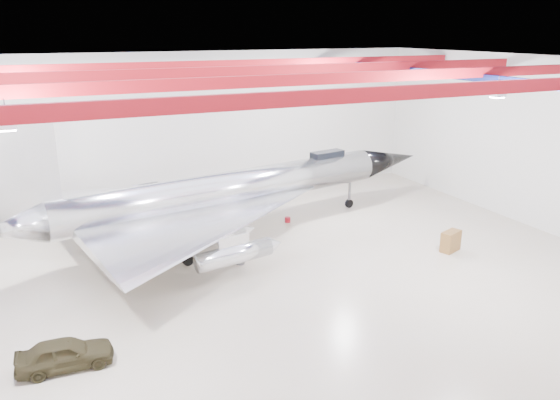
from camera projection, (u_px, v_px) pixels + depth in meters
name	position (u px, v px, depth m)	size (l,w,h in m)	color
floor	(247.00, 277.00, 28.76)	(40.00, 40.00, 0.00)	#C1B199
wall_back	(171.00, 129.00, 40.13)	(40.00, 40.00, 0.00)	silver
wall_right	(535.00, 143.00, 35.07)	(30.00, 30.00, 0.00)	silver
ceiling	(242.00, 63.00, 25.47)	(40.00, 40.00, 0.00)	#0A0F38
ceiling_structure	(243.00, 78.00, 25.67)	(39.50, 29.50, 1.08)	maroon
jet_aircraft	(230.00, 194.00, 33.86)	(30.51, 20.21, 8.36)	silver
jeep	(65.00, 354.00, 20.90)	(1.44, 3.58, 1.22)	#322C19
desk	(451.00, 241.00, 32.02)	(1.33, 0.66, 1.22)	brown
crate_ply	(157.00, 258.00, 30.75)	(0.51, 0.41, 0.35)	olive
toolbox_red	(177.00, 240.00, 33.31)	(0.49, 0.40, 0.35)	maroon
engine_drum	(240.00, 260.00, 30.36)	(0.49, 0.49, 0.45)	#59595B
tool_chest	(288.00, 220.00, 36.90)	(0.39, 0.39, 0.35)	maroon
oil_barrel	(180.00, 241.00, 33.07)	(0.56, 0.44, 0.39)	olive
spares_box	(244.00, 206.00, 39.84)	(0.36, 0.36, 0.33)	#59595B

